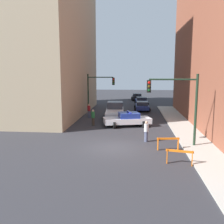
{
  "coord_description": "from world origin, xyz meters",
  "views": [
    {
      "loc": [
        1.54,
        -17.45,
        5.44
      ],
      "look_at": [
        -0.83,
        7.69,
        1.38
      ],
      "focal_mm": 40.0,
      "sensor_mm": 36.0,
      "label": 1
    }
  ],
  "objects_px": {
    "police_car": "(128,119)",
    "barrier_mid": "(168,142)",
    "white_truck": "(115,111)",
    "parked_car_mid": "(141,101)",
    "pedestrian_sidewalk": "(146,131)",
    "pedestrian_corner": "(89,111)",
    "barrier_front": "(180,155)",
    "parked_car_far": "(137,97)",
    "parked_car_near": "(142,106)",
    "traffic_light_far": "(97,89)",
    "pedestrian_crossing": "(93,117)",
    "traffic_light_near": "(180,99)"
  },
  "relations": [
    {
      "from": "police_car",
      "to": "traffic_light_near",
      "type": "bearing_deg",
      "value": -163.34
    },
    {
      "from": "traffic_light_near",
      "to": "traffic_light_far",
      "type": "xyz_separation_m",
      "value": [
        -8.03,
        12.67,
        -0.13
      ]
    },
    {
      "from": "traffic_light_near",
      "to": "barrier_front",
      "type": "bearing_deg",
      "value": -98.07
    },
    {
      "from": "parked_car_far",
      "to": "pedestrian_corner",
      "type": "bearing_deg",
      "value": -108.05
    },
    {
      "from": "pedestrian_crossing",
      "to": "barrier_front",
      "type": "relative_size",
      "value": 1.05
    },
    {
      "from": "parked_car_mid",
      "to": "parked_car_far",
      "type": "relative_size",
      "value": 1.01
    },
    {
      "from": "pedestrian_crossing",
      "to": "police_car",
      "type": "bearing_deg",
      "value": 123.04
    },
    {
      "from": "pedestrian_corner",
      "to": "police_car",
      "type": "bearing_deg",
      "value": -23.49
    },
    {
      "from": "white_truck",
      "to": "parked_car_mid",
      "type": "xyz_separation_m",
      "value": [
        3.4,
        12.93,
        -0.23
      ]
    },
    {
      "from": "police_car",
      "to": "barrier_mid",
      "type": "xyz_separation_m",
      "value": [
        3.1,
        -7.58,
        -0.11
      ]
    },
    {
      "from": "white_truck",
      "to": "pedestrian_sidewalk",
      "type": "distance_m",
      "value": 10.2
    },
    {
      "from": "police_car",
      "to": "pedestrian_corner",
      "type": "distance_m",
      "value": 6.49
    },
    {
      "from": "police_car",
      "to": "parked_car_mid",
      "type": "height_order",
      "value": "police_car"
    },
    {
      "from": "pedestrian_crossing",
      "to": "parked_car_far",
      "type": "bearing_deg",
      "value": -157.93
    },
    {
      "from": "parked_car_near",
      "to": "barrier_front",
      "type": "relative_size",
      "value": 2.74
    },
    {
      "from": "white_truck",
      "to": "parked_car_far",
      "type": "height_order",
      "value": "white_truck"
    },
    {
      "from": "parked_car_mid",
      "to": "barrier_front",
      "type": "xyz_separation_m",
      "value": [
        1.65,
        -27.38,
        -0.06
      ]
    },
    {
      "from": "traffic_light_near",
      "to": "barrier_mid",
      "type": "bearing_deg",
      "value": -130.1
    },
    {
      "from": "traffic_light_near",
      "to": "parked_car_near",
      "type": "relative_size",
      "value": 1.2
    },
    {
      "from": "traffic_light_far",
      "to": "barrier_mid",
      "type": "bearing_deg",
      "value": -62.33
    },
    {
      "from": "traffic_light_near",
      "to": "traffic_light_far",
      "type": "relative_size",
      "value": 1.0
    },
    {
      "from": "police_car",
      "to": "pedestrian_sidewalk",
      "type": "height_order",
      "value": "pedestrian_sidewalk"
    },
    {
      "from": "parked_car_near",
      "to": "parked_car_mid",
      "type": "distance_m",
      "value": 6.42
    },
    {
      "from": "parked_car_far",
      "to": "pedestrian_sidewalk",
      "type": "bearing_deg",
      "value": -90.25
    },
    {
      "from": "white_truck",
      "to": "pedestrian_corner",
      "type": "height_order",
      "value": "white_truck"
    },
    {
      "from": "pedestrian_corner",
      "to": "parked_car_mid",
      "type": "bearing_deg",
      "value": 81.65
    },
    {
      "from": "white_truck",
      "to": "pedestrian_crossing",
      "type": "height_order",
      "value": "white_truck"
    },
    {
      "from": "police_car",
      "to": "parked_car_near",
      "type": "xyz_separation_m",
      "value": [
        1.73,
        10.6,
        -0.05
      ]
    },
    {
      "from": "white_truck",
      "to": "pedestrian_sidewalk",
      "type": "relative_size",
      "value": 3.32
    },
    {
      "from": "barrier_front",
      "to": "parked_car_near",
      "type": "bearing_deg",
      "value": 94.59
    },
    {
      "from": "police_car",
      "to": "barrier_mid",
      "type": "distance_m",
      "value": 8.19
    },
    {
      "from": "white_truck",
      "to": "parked_car_far",
      "type": "xyz_separation_m",
      "value": [
        2.71,
        19.84,
        -0.23
      ]
    },
    {
      "from": "traffic_light_far",
      "to": "pedestrian_crossing",
      "type": "bearing_deg",
      "value": -84.84
    },
    {
      "from": "parked_car_mid",
      "to": "pedestrian_corner",
      "type": "relative_size",
      "value": 2.65
    },
    {
      "from": "traffic_light_near",
      "to": "parked_car_mid",
      "type": "height_order",
      "value": "traffic_light_near"
    },
    {
      "from": "police_car",
      "to": "pedestrian_corner",
      "type": "height_order",
      "value": "pedestrian_corner"
    },
    {
      "from": "pedestrian_crossing",
      "to": "pedestrian_corner",
      "type": "relative_size",
      "value": 1.0
    },
    {
      "from": "police_car",
      "to": "parked_car_mid",
      "type": "distance_m",
      "value": 17.11
    },
    {
      "from": "pedestrian_crossing",
      "to": "pedestrian_sidewalk",
      "type": "xyz_separation_m",
      "value": [
        5.18,
        -5.57,
        0.0
      ]
    },
    {
      "from": "pedestrian_corner",
      "to": "barrier_front",
      "type": "distance_m",
      "value": 16.87
    },
    {
      "from": "parked_car_mid",
      "to": "barrier_mid",
      "type": "distance_m",
      "value": 24.63
    },
    {
      "from": "parked_car_mid",
      "to": "pedestrian_sidewalk",
      "type": "relative_size",
      "value": 2.65
    },
    {
      "from": "pedestrian_crossing",
      "to": "barrier_mid",
      "type": "bearing_deg",
      "value": 74.14
    },
    {
      "from": "pedestrian_crossing",
      "to": "traffic_light_near",
      "type": "bearing_deg",
      "value": 81.71
    },
    {
      "from": "police_car",
      "to": "white_truck",
      "type": "xyz_separation_m",
      "value": [
        -1.63,
        4.09,
        0.18
      ]
    },
    {
      "from": "pedestrian_corner",
      "to": "barrier_front",
      "type": "bearing_deg",
      "value": -41.89
    },
    {
      "from": "traffic_light_near",
      "to": "barrier_front",
      "type": "distance_m",
      "value": 4.82
    },
    {
      "from": "traffic_light_far",
      "to": "pedestrian_crossing",
      "type": "relative_size",
      "value": 3.13
    },
    {
      "from": "police_car",
      "to": "barrier_front",
      "type": "xyz_separation_m",
      "value": [
        3.41,
        -10.36,
        -0.11
      ]
    },
    {
      "from": "parked_car_mid",
      "to": "pedestrian_corner",
      "type": "xyz_separation_m",
      "value": [
        -6.55,
        -12.63,
        0.19
      ]
    }
  ]
}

